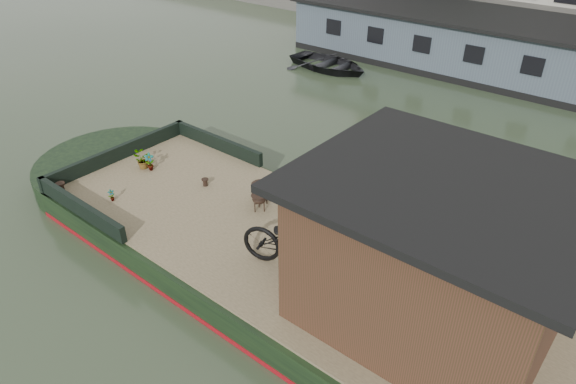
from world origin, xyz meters
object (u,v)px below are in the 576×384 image
Objects in this scene: potted_plant_a at (150,162)px; brazier_front at (259,203)px; brazier_rear at (261,193)px; cabin at (435,252)px; bicycle at (298,244)px; dinghy at (329,60)px.

brazier_front is at bearing 6.59° from potted_plant_a.
brazier_front is at bearing -54.89° from brazier_rear.
cabin reaches higher than bicycle.
bicycle is 2.33m from brazier_rear.
potted_plant_a is at bearing 67.49° from bicycle.
brazier_rear reaches higher than brazier_front.
brazier_front is 0.83× the size of brazier_rear.
bicycle is at bearing -28.27° from brazier_front.
bicycle reaches higher than dinghy.
potted_plant_a is at bearing -173.41° from brazier_front.
dinghy is at bearing 117.96° from brazier_rear.
brazier_rear is (2.94, 0.61, 0.01)m from potted_plant_a.
potted_plant_a is 3.00m from brazier_rear.
potted_plant_a reaches higher than dinghy.
potted_plant_a reaches higher than brazier_front.
brazier_front is at bearing 46.17° from bicycle.
bicycle is 2.06m from brazier_front.
cabin is at bearing -134.06° from dinghy.
bicycle is 4.95m from potted_plant_a.
bicycle is at bearing -31.71° from brazier_rear.
cabin is 4.14m from brazier_front.
bicycle is at bearing -168.57° from cabin.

